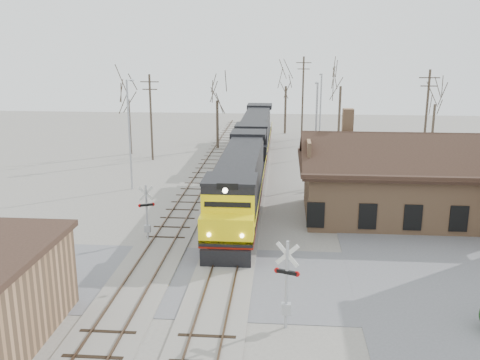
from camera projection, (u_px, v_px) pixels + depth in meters
name	position (u px, v px, depth m)	size (l,w,h in m)	color
ground	(222.00, 280.00, 29.51)	(140.00, 140.00, 0.00)	gray
road	(222.00, 280.00, 29.51)	(60.00, 9.00, 0.03)	#5D5D62
track_main	(243.00, 201.00, 43.96)	(3.40, 90.00, 0.24)	gray
track_siding	(189.00, 199.00, 44.32)	(3.40, 90.00, 0.24)	gray
depot	(401.00, 186.00, 39.52)	(15.20, 9.31, 7.90)	#9E7452
locomotive_lead	(240.00, 182.00, 40.11)	(3.21, 21.47, 4.77)	black
locomotive_trailing	(256.00, 134.00, 61.07)	(3.21, 21.47, 4.51)	black
crossbuck_near	(287.00, 288.00, 24.13)	(1.17, 0.49, 4.25)	#A5A8AD
crossbuck_far	(147.00, 215.00, 34.86)	(1.02, 0.53, 3.82)	#A5A8AD
streetlight_a	(130.00, 129.00, 46.47)	(0.25, 2.04, 9.63)	#A5A8AD
streetlight_b	(316.00, 130.00, 46.89)	(0.25, 2.04, 9.37)	#A5A8AD
streetlight_c	(320.00, 111.00, 59.47)	(0.25, 2.04, 9.34)	#A5A8AD
utility_pole_a	(151.00, 116.00, 58.10)	(2.00, 0.24, 9.36)	#382D23
utility_pole_b	(303.00, 97.00, 70.51)	(2.00, 0.24, 10.86)	#382D23
utility_pole_c	(426.00, 119.00, 52.99)	(2.00, 0.24, 10.13)	#382D23
tree_a	(128.00, 90.00, 60.56)	(4.23, 4.23, 10.36)	#382D23
tree_b	(217.00, 92.00, 63.65)	(3.94, 3.94, 9.64)	#382D23
tree_c	(286.00, 78.00, 74.37)	(4.45, 4.45, 10.89)	#382D23
tree_d	(341.00, 77.00, 68.27)	(4.79, 4.79, 11.73)	#382D23
tree_e	(436.00, 97.00, 65.47)	(3.51, 3.51, 8.60)	#382D23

